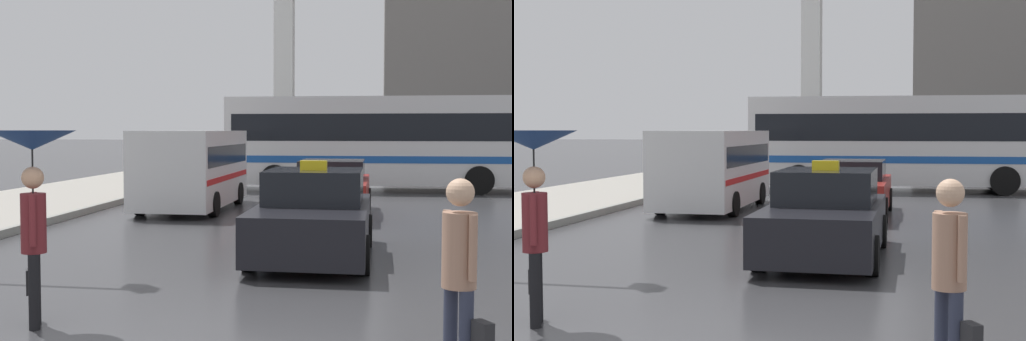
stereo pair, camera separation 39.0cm
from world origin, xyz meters
TOP-DOWN VIEW (x-y plane):
  - taxi at (1.64, 6.42)m, footprint 1.91×4.17m
  - sedan_red at (1.53, 12.46)m, footprint 1.91×4.33m
  - ambulance_van at (-2.26, 13.14)m, footprint 2.10×5.13m
  - city_bus at (2.39, 20.00)m, footprint 10.15×2.99m
  - pedestrian_with_umbrella at (-0.94, 1.67)m, footprint 0.93×0.93m
  - pedestrian_man at (3.41, 0.70)m, footprint 0.46×0.52m

SIDE VIEW (x-z plane):
  - sedan_red at x=1.53m, z-range -0.04..1.34m
  - taxi at x=1.64m, z-range -0.14..1.49m
  - pedestrian_man at x=3.41m, z-range 0.12..1.86m
  - ambulance_van at x=-2.26m, z-range 0.12..2.24m
  - pedestrian_with_umbrella at x=-0.94m, z-range 0.61..2.74m
  - city_bus at x=2.39m, z-range 0.18..3.47m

